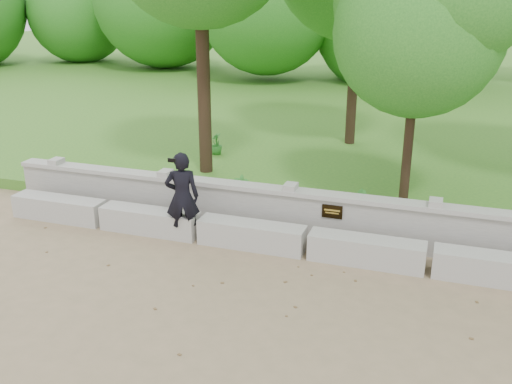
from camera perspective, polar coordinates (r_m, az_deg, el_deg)
ground at (r=8.23m, az=1.83°, el=-11.77°), size 80.00×80.00×0.00m
lawn at (r=21.24m, az=13.07°, el=7.83°), size 40.00×22.00×0.25m
concrete_bench at (r=9.75m, az=5.13°, el=-5.08°), size 11.90×0.45×0.45m
parapet_wall at (r=10.28m, az=6.11°, el=-2.31°), size 12.50×0.35×0.90m
man_main at (r=10.15m, az=-7.39°, el=-0.49°), size 0.71×0.66×1.64m
tree_near_right at (r=10.96m, az=16.06°, el=16.31°), size 3.08×3.08×5.09m
shrub_a at (r=11.34m, az=-1.48°, el=0.28°), size 0.34×0.27×0.56m
shrub_b at (r=10.81m, az=10.31°, el=-1.15°), size 0.32×0.35×0.52m
shrub_d at (r=14.78m, az=-3.99°, el=4.85°), size 0.42×0.42×0.56m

